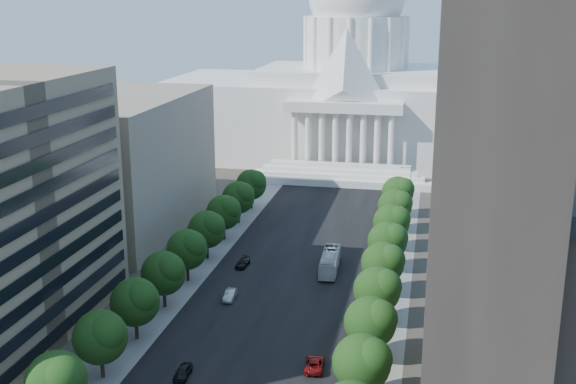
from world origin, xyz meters
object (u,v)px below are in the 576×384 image
Objects in this scene: car_silver at (230,295)px; car_red at (314,364)px; city_bus at (330,262)px; car_dark_b at (243,263)px; car_dark_a at (183,372)px.

car_silver reaches higher than car_red.
car_dark_b is at bearing -178.85° from city_bus.
car_silver is at bearing -79.94° from car_dark_b.
car_red reaches higher than car_dark_a.
car_dark_a is at bearing -83.25° from car_dark_b.
car_dark_a is 0.95× the size of car_dark_b.
city_bus is (15.18, 16.94, 1.03)m from car_silver.
car_silver is 1.02× the size of car_dark_b.
car_dark_a is 0.80× the size of car_red.
city_bus is at bearing 69.77° from car_dark_a.
car_red is 42.14m from car_dark_b.
car_silver is 0.86× the size of car_red.
car_red is at bearing -57.96° from car_dark_b.
car_red is at bearing -51.05° from car_silver.
car_dark_b is (-1.93, 15.76, -0.11)m from car_silver.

